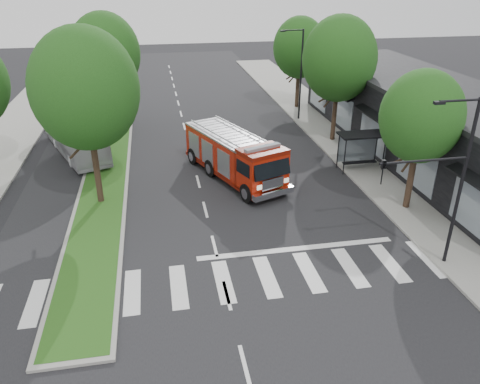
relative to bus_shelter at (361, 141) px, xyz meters
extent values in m
plane|color=black|center=(-11.20, -8.15, -2.04)|extent=(140.00, 140.00, 0.00)
cube|color=gray|center=(1.30, 1.85, -1.96)|extent=(5.00, 80.00, 0.15)
cube|color=gray|center=(-17.20, 9.85, -1.97)|extent=(3.00, 50.00, 0.14)
cube|color=#1B4915|center=(-17.20, 9.85, -1.89)|extent=(2.60, 49.50, 0.02)
cube|color=black|center=(5.80, 1.85, 0.46)|extent=(8.00, 30.00, 5.00)
cylinder|color=black|center=(-1.40, -0.75, -0.79)|extent=(0.08, 0.08, 2.50)
cylinder|color=black|center=(1.40, -0.75, -0.79)|extent=(0.08, 0.08, 2.50)
cylinder|color=black|center=(-1.40, 0.45, -0.79)|extent=(0.08, 0.08, 2.50)
cylinder|color=black|center=(1.40, 0.45, -0.79)|extent=(0.08, 0.08, 2.50)
cube|color=black|center=(0.00, -0.15, 0.51)|extent=(3.20, 1.60, 0.12)
cube|color=#8C99A5|center=(0.00, 0.55, -0.74)|extent=(2.80, 0.04, 1.80)
cube|color=black|center=(0.00, -0.15, -1.49)|extent=(2.40, 0.40, 0.08)
cylinder|color=black|center=(0.30, -6.15, -0.17)|extent=(0.36, 0.36, 3.74)
ellipsoid|color=#14330E|center=(0.30, -6.15, 3.49)|extent=(4.40, 4.40, 5.06)
cylinder|color=black|center=(0.30, 5.85, 0.16)|extent=(0.36, 0.36, 4.40)
ellipsoid|color=#14330E|center=(0.30, 5.85, 4.46)|extent=(5.60, 5.60, 6.44)
cylinder|color=black|center=(0.30, 15.85, -0.06)|extent=(0.36, 0.36, 3.96)
ellipsoid|color=#14330E|center=(0.30, 15.85, 3.81)|extent=(5.00, 5.00, 5.75)
cylinder|color=black|center=(-17.20, -2.15, 0.27)|extent=(0.36, 0.36, 4.62)
ellipsoid|color=#14330E|center=(-17.20, -2.15, 4.79)|extent=(5.80, 5.80, 6.67)
cylinder|color=black|center=(-17.20, 11.85, 0.16)|extent=(0.36, 0.36, 4.40)
ellipsoid|color=#14330E|center=(-17.20, 11.85, 4.46)|extent=(5.60, 5.60, 6.44)
cylinder|color=black|center=(-0.70, -11.65, 1.96)|extent=(0.16, 0.16, 8.00)
cylinder|color=black|center=(-1.60, -11.65, 5.86)|extent=(1.80, 0.10, 0.10)
cube|color=black|center=(-2.50, -11.65, 5.81)|extent=(0.45, 0.20, 0.12)
cylinder|color=black|center=(-2.70, -11.65, 3.36)|extent=(4.00, 0.10, 0.10)
imported|color=black|center=(-4.50, -11.65, 2.96)|extent=(0.18, 0.22, 1.10)
cylinder|color=black|center=(-0.70, 11.85, 1.96)|extent=(0.16, 0.16, 8.00)
cylinder|color=black|center=(-1.60, 11.85, 5.86)|extent=(1.80, 0.10, 0.10)
cube|color=black|center=(-2.50, 11.85, 5.81)|extent=(0.45, 0.20, 0.12)
cube|color=#641005|center=(-8.78, 0.21, -1.50)|extent=(5.78, 9.39, 0.27)
cube|color=#9A1808|center=(-9.09, 1.02, -0.37)|extent=(5.00, 7.39, 2.15)
cube|color=#9A1808|center=(-7.57, -2.89, -0.37)|extent=(3.21, 2.78, 2.26)
cube|color=#B2B2B7|center=(-9.09, 1.02, 0.76)|extent=(5.00, 7.39, 0.13)
cylinder|color=#B2B2B7|center=(-9.99, 0.66, 0.97)|extent=(2.44, 6.05, 0.11)
cylinder|color=#B2B2B7|center=(-8.19, 1.37, 0.97)|extent=(2.44, 6.05, 0.11)
cube|color=silver|center=(-7.12, -4.04, -1.39)|extent=(2.74, 1.37, 0.38)
cube|color=#8C99A5|center=(-7.57, -2.89, 1.08)|extent=(2.34, 1.21, 0.19)
cylinder|color=black|center=(-8.60, -3.64, -1.45)|extent=(0.78, 1.24, 1.18)
cylinder|color=black|center=(-6.30, -2.74, -1.45)|extent=(0.78, 1.24, 1.18)
cylinder|color=black|center=(-10.24, 0.57, -1.45)|extent=(0.78, 1.24, 1.18)
cylinder|color=black|center=(-7.94, 1.47, -1.45)|extent=(0.78, 1.24, 1.18)
cylinder|color=black|center=(-11.18, 2.97, -1.45)|extent=(0.78, 1.24, 1.18)
cylinder|color=black|center=(-8.87, 3.87, -1.45)|extent=(0.78, 1.24, 1.18)
imported|color=#B1B1B5|center=(-19.70, 6.88, -0.63)|extent=(5.96, 10.31, 2.83)
camera|label=1|loc=(-13.59, -28.10, 10.65)|focal=35.00mm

